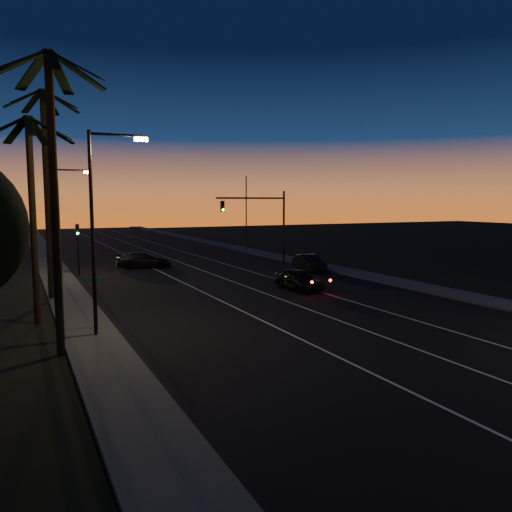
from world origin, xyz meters
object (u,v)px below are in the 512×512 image
lead_car (299,279)px  right_car (309,263)px  cross_car (144,260)px  signal_mast (262,214)px

lead_car → right_car: lead_car is taller
cross_car → signal_mast: bearing=-11.8°
signal_mast → cross_car: bearing=168.2°
lead_car → cross_car: size_ratio=0.92×
signal_mast → right_car: size_ratio=1.62×
signal_mast → right_car: (1.64, -5.86, -4.07)m
right_car → cross_car: (-12.42, 8.12, 0.01)m
signal_mast → lead_car: bearing=-106.3°
signal_mast → right_car: 7.33m
signal_mast → cross_car: (-10.78, 2.26, -4.06)m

